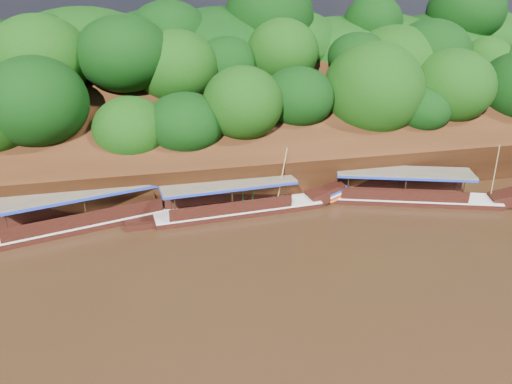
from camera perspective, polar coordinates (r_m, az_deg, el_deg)
ground at (r=30.19m, az=1.85°, el=-8.68°), size 160.00×160.00×0.00m
riverbank at (r=50.08m, az=-5.11°, el=6.27°), size 120.00×30.06×19.40m
boat_0 at (r=41.03m, az=18.53°, el=-0.37°), size 15.39×7.12×5.70m
boat_1 at (r=37.26m, az=-0.84°, el=-1.43°), size 14.96×3.36×5.48m
boat_2 at (r=37.25m, az=-16.35°, el=-2.31°), size 17.50×6.81×6.67m
reeds at (r=37.53m, az=-8.13°, el=-1.01°), size 49.49×2.46×2.04m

